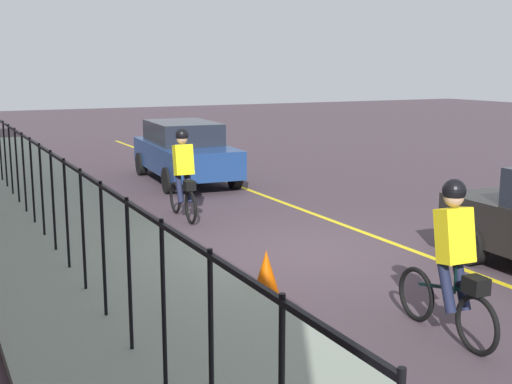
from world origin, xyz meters
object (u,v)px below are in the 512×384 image
object	(u,v)px
cyclist_lead	(183,174)
parked_sedan_rear	(184,151)
traffic_cone_near	(266,272)
cyclist_follow	(452,261)

from	to	relation	value
cyclist_lead	parked_sedan_rear	size ratio (longest dim) A/B	0.40
parked_sedan_rear	traffic_cone_near	size ratio (longest dim) A/B	7.43
cyclist_lead	cyclist_follow	bearing A→B (deg)	-172.21
cyclist_lead	parked_sedan_rear	world-z (taller)	cyclist_lead
cyclist_follow	traffic_cone_near	bearing A→B (deg)	30.03
cyclist_follow	parked_sedan_rear	xyz separation A→B (m)	(11.19, -1.09, -0.09)
cyclist_follow	traffic_cone_near	xyz separation A→B (m)	(2.26, 1.13, -0.61)
parked_sedan_rear	cyclist_lead	bearing A→B (deg)	-16.42
cyclist_lead	cyclist_follow	distance (m)	6.99
cyclist_lead	traffic_cone_near	bearing A→B (deg)	176.16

